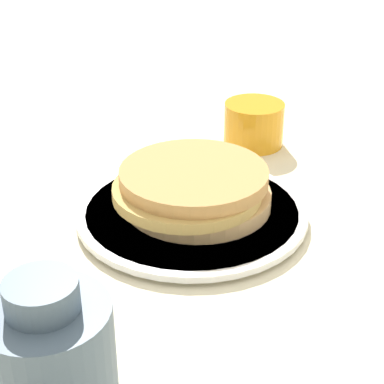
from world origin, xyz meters
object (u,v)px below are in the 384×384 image
juice_glass (254,124)px  plate (192,213)px  cream_jug (49,349)px  pancake_stack (194,188)px

juice_glass → plate: bearing=148.8°
cream_jug → juice_glass: bearing=-30.6°
plate → pancake_stack: size_ratio=1.45×
plate → juice_glass: bearing=-31.2°
juice_glass → cream_jug: (-0.42, 0.25, 0.02)m
pancake_stack → juice_glass: (0.18, -0.11, -0.01)m
plate → cream_jug: (-0.24, 0.14, 0.04)m
pancake_stack → juice_glass: juice_glass is taller
plate → juice_glass: size_ratio=3.14×
plate → cream_jug: size_ratio=2.41×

